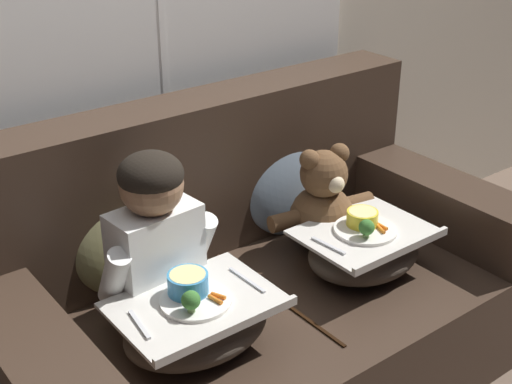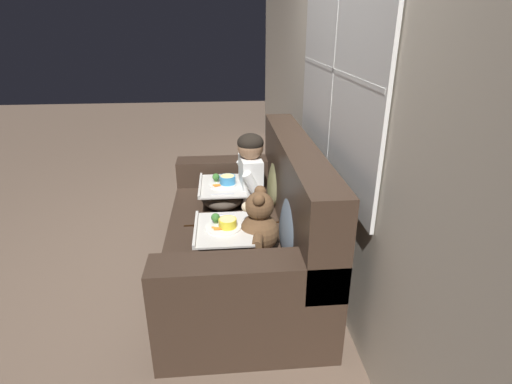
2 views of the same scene
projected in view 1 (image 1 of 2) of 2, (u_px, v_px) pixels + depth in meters
The scene contains 8 objects.
ground_plane at pixel (264, 384), 2.59m from camera, with size 14.00×14.00×0.00m, color brown.
couch at pixel (250, 296), 2.50m from camera, with size 1.83×1.00×0.99m.
throw_pillow_behind_child at pixel (125, 234), 2.35m from camera, with size 0.42×0.20×0.43m.
throw_pillow_behind_teddy at pixel (287, 180), 2.73m from camera, with size 0.43×0.21×0.44m.
child_figure at pixel (155, 229), 2.16m from camera, with size 0.40×0.20×0.56m.
teddy_bear at pixel (323, 206), 2.59m from camera, with size 0.43×0.31×0.40m.
lap_tray_child at pixel (197, 322), 2.10m from camera, with size 0.48×0.35×0.24m.
lap_tray_teddy at pixel (364, 249), 2.48m from camera, with size 0.44×0.35×0.24m.
Camera 1 is at (-1.25, -1.58, 1.76)m, focal length 50.00 mm.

